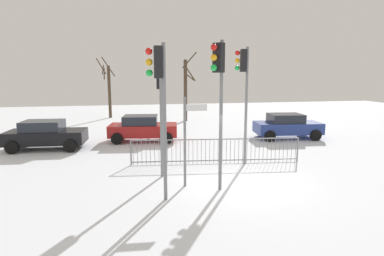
{
  "coord_description": "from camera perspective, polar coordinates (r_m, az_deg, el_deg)",
  "views": [
    {
      "loc": [
        -3.62,
        -10.37,
        3.79
      ],
      "look_at": [
        -0.93,
        3.18,
        1.45
      ],
      "focal_mm": 29.83,
      "sensor_mm": 36.0,
      "label": 1
    }
  ],
  "objects": [
    {
      "name": "direction_sign_post",
      "position": [
        10.68,
        -0.95,
        -1.63
      ],
      "size": [
        0.79,
        0.11,
        3.04
      ],
      "rotation": [
        0.0,
        0.0,
        -0.07
      ],
      "color": "slate",
      "rests_on": "ground"
    },
    {
      "name": "traffic_light_mid_right",
      "position": [
        13.34,
        9.2,
        8.54
      ],
      "size": [
        0.57,
        0.35,
        4.88
      ],
      "rotation": [
        0.0,
        0.0,
        1.44
      ],
      "color": "slate",
      "rests_on": "ground"
    },
    {
      "name": "car_red_mid",
      "position": [
        18.37,
        -8.8,
        0.03
      ],
      "size": [
        4.0,
        2.37,
        1.47
      ],
      "rotation": [
        0.0,
        0.0,
        -0.14
      ],
      "color": "maroon",
      "rests_on": "ground"
    },
    {
      "name": "car_blue_far",
      "position": [
        19.76,
        16.62,
        0.41
      ],
      "size": [
        3.96,
        2.27,
        1.47
      ],
      "rotation": [
        0.0,
        0.0,
        -0.11
      ],
      "color": "navy",
      "rests_on": "ground"
    },
    {
      "name": "bare_tree_left",
      "position": [
        28.79,
        -14.66,
        6.82
      ],
      "size": [
        1.6,
        1.54,
        5.22
      ],
      "color": "#473828",
      "rests_on": "ground"
    },
    {
      "name": "bare_tree_centre",
      "position": [
        25.98,
        -1.1,
        7.07
      ],
      "size": [
        1.14,
        1.83,
        5.57
      ],
      "color": "#473828",
      "rests_on": "ground"
    },
    {
      "name": "car_black_near",
      "position": [
        17.81,
        -24.7,
        -1.05
      ],
      "size": [
        3.91,
        2.16,
        1.47
      ],
      "rotation": [
        0.0,
        0.0,
        -0.07
      ],
      "color": "black",
      "rests_on": "ground"
    },
    {
      "name": "ground_plane",
      "position": [
        11.62,
        7.69,
        -9.51
      ],
      "size": [
        60.0,
        60.0,
        0.0
      ],
      "primitive_type": "plane",
      "color": "white"
    },
    {
      "name": "pedestrian_guard_railing",
      "position": [
        13.73,
        4.31,
        -4.05
      ],
      "size": [
        7.23,
        0.88,
        1.07
      ],
      "rotation": [
        0.0,
        0.0,
        -0.11
      ],
      "color": "slate",
      "rests_on": "ground"
    },
    {
      "name": "traffic_light_rear_left",
      "position": [
        11.71,
        -5.53,
        6.29
      ],
      "size": [
        0.35,
        0.56,
        4.25
      ],
      "rotation": [
        0.0,
        0.0,
        6.12
      ],
      "color": "slate",
      "rests_on": "ground"
    },
    {
      "name": "traffic_light_mid_left",
      "position": [
        9.27,
        -5.89,
        7.28
      ],
      "size": [
        0.57,
        0.32,
        4.67
      ],
      "rotation": [
        0.0,
        0.0,
        1.56
      ],
      "color": "slate",
      "rests_on": "ground"
    },
    {
      "name": "traffic_light_foreground_right",
      "position": [
        10.06,
        4.82,
        8.13
      ],
      "size": [
        0.48,
        0.45,
        4.83
      ],
      "rotation": [
        0.0,
        0.0,
        2.23
      ],
      "color": "slate",
      "rests_on": "ground"
    }
  ]
}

